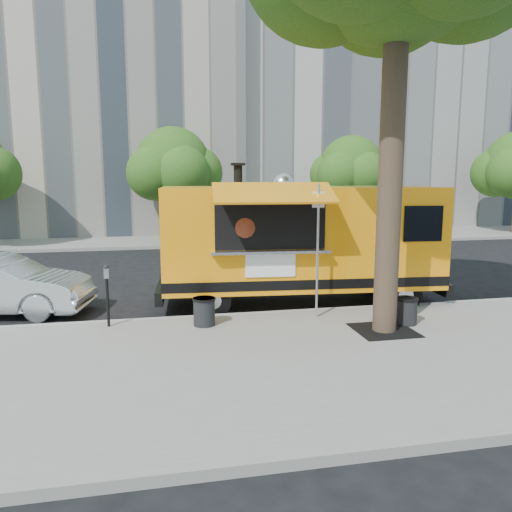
{
  "coord_description": "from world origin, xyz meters",
  "views": [
    {
      "loc": [
        -1.99,
        -11.99,
        3.31
      ],
      "look_at": [
        0.47,
        0.0,
        1.34
      ],
      "focal_mm": 35.0,
      "sensor_mm": 36.0,
      "label": 1
    }
  ],
  "objects": [
    {
      "name": "building_left",
      "position": [
        -8.0,
        22.0,
        12.0
      ],
      "size": [
        22.0,
        14.0,
        24.0
      ],
      "primitive_type": "cube",
      "color": "#BFB09F",
      "rests_on": "ground"
    },
    {
      "name": "trash_bin_left",
      "position": [
        -1.0,
        -1.68,
        0.47
      ],
      "size": [
        0.5,
        0.5,
        0.6
      ],
      "color": "black",
      "rests_on": "sidewalk"
    },
    {
      "name": "parking_meter",
      "position": [
        -3.0,
        -1.35,
        0.98
      ],
      "size": [
        0.11,
        0.11,
        1.33
      ],
      "color": "black",
      "rests_on": "sidewalk"
    },
    {
      "name": "far_tree_c",
      "position": [
        8.0,
        12.4,
        3.72
      ],
      "size": [
        3.24,
        3.24,
        5.21
      ],
      "color": "#33261C",
      "rests_on": "far_sidewalk"
    },
    {
      "name": "food_truck",
      "position": [
        1.64,
        0.17,
        1.69
      ],
      "size": [
        7.43,
        3.65,
        3.6
      ],
      "rotation": [
        0.0,
        0.0,
        -0.08
      ],
      "color": "orange",
      "rests_on": "ground"
    },
    {
      "name": "curb",
      "position": [
        0.0,
        -0.93,
        0.07
      ],
      "size": [
        60.0,
        0.14,
        0.16
      ],
      "primitive_type": "cube",
      "color": "#999993",
      "rests_on": "ground"
    },
    {
      "name": "tree_well",
      "position": [
        2.6,
        -2.8,
        0.15
      ],
      "size": [
        1.2,
        1.2,
        0.02
      ],
      "primitive_type": "cube",
      "color": "black",
      "rests_on": "sidewalk"
    },
    {
      "name": "sidewalk",
      "position": [
        0.0,
        -4.0,
        0.07
      ],
      "size": [
        60.0,
        6.0,
        0.15
      ],
      "primitive_type": "cube",
      "color": "gray",
      "rests_on": "ground"
    },
    {
      "name": "ground",
      "position": [
        0.0,
        0.0,
        0.0
      ],
      "size": [
        120.0,
        120.0,
        0.0
      ],
      "primitive_type": "plane",
      "color": "black",
      "rests_on": "ground"
    },
    {
      "name": "far_sidewalk",
      "position": [
        0.0,
        13.5,
        0.07
      ],
      "size": [
        60.0,
        5.0,
        0.15
      ],
      "primitive_type": "cube",
      "color": "gray",
      "rests_on": "ground"
    },
    {
      "name": "building_mid",
      "position": [
        12.0,
        23.0,
        10.0
      ],
      "size": [
        20.0,
        14.0,
        20.0
      ],
      "primitive_type": "cube",
      "color": "#ACA7A1",
      "rests_on": "ground"
    },
    {
      "name": "trash_bin_right",
      "position": [
        3.27,
        -2.46,
        0.46
      ],
      "size": [
        0.48,
        0.48,
        0.58
      ],
      "color": "black",
      "rests_on": "sidewalk"
    },
    {
      "name": "sign_post",
      "position": [
        1.55,
        -1.55,
        1.85
      ],
      "size": [
        0.28,
        0.06,
        3.0
      ],
      "color": "silver",
      "rests_on": "sidewalk"
    },
    {
      "name": "far_tree_b",
      "position": [
        -1.0,
        12.7,
        3.83
      ],
      "size": [
        3.6,
        3.6,
        5.5
      ],
      "color": "#33261C",
      "rests_on": "far_sidewalk"
    }
  ]
}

